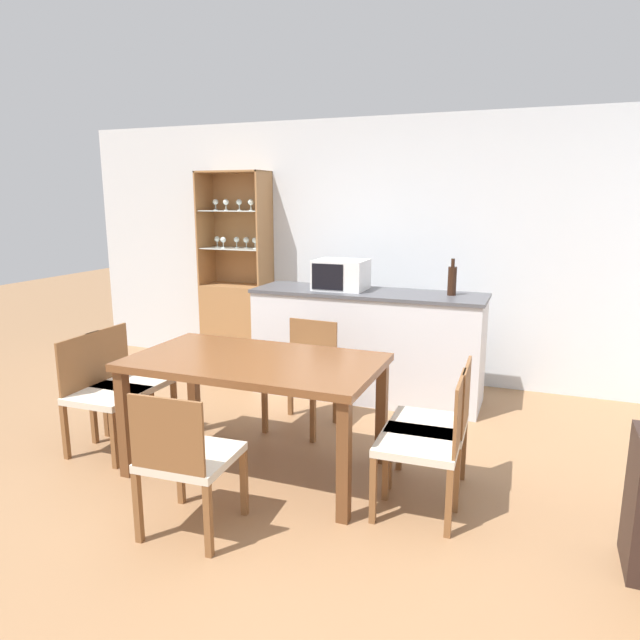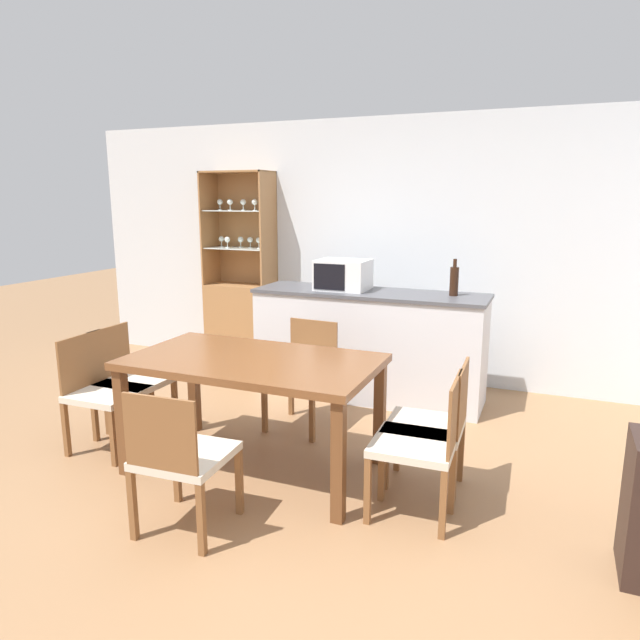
{
  "view_description": "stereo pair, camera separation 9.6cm",
  "coord_description": "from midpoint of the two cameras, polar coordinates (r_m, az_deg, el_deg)",
  "views": [
    {
      "loc": [
        1.48,
        -2.89,
        1.79
      ],
      "look_at": [
        -0.07,
        1.09,
        0.87
      ],
      "focal_mm": 32.0,
      "sensor_mm": 36.0,
      "label": 1
    },
    {
      "loc": [
        1.57,
        -2.85,
        1.79
      ],
      "look_at": [
        -0.07,
        1.09,
        0.87
      ],
      "focal_mm": 32.0,
      "sensor_mm": 36.0,
      "label": 2
    }
  ],
  "objects": [
    {
      "name": "display_cabinet",
      "position": [
        6.23,
        -8.68,
        1.06
      ],
      "size": [
        0.73,
        0.37,
        2.06
      ],
      "color": "#A37042",
      "rests_on": "ground_plane"
    },
    {
      "name": "wine_bottle",
      "position": [
        4.95,
        12.54,
        3.91
      ],
      "size": [
        0.07,
        0.07,
        0.31
      ],
      "color": "black",
      "rests_on": "kitchen_counter"
    },
    {
      "name": "dining_chair_side_left_near",
      "position": [
        4.37,
        -21.53,
        -6.82
      ],
      "size": [
        0.46,
        0.46,
        0.83
      ],
      "rotation": [
        0.0,
        0.0,
        -1.55
      ],
      "color": "beige",
      "rests_on": "ground_plane"
    },
    {
      "name": "dining_chair_side_left_far",
      "position": [
        4.56,
        -19.21,
        -5.85
      ],
      "size": [
        0.46,
        0.46,
        0.83
      ],
      "rotation": [
        0.0,
        0.0,
        -1.58
      ],
      "color": "beige",
      "rests_on": "ground_plane"
    },
    {
      "name": "ground_plane",
      "position": [
        3.71,
        -6.11,
        -16.77
      ],
      "size": [
        18.0,
        18.0,
        0.0
      ],
      "primitive_type": "plane",
      "color": "#936B47"
    },
    {
      "name": "dining_chair_side_right_near",
      "position": [
        3.34,
        9.74,
        -11.97
      ],
      "size": [
        0.47,
        0.47,
        0.83
      ],
      "rotation": [
        0.0,
        0.0,
        1.6
      ],
      "color": "beige",
      "rests_on": "ground_plane"
    },
    {
      "name": "dining_chair_head_near",
      "position": [
        3.21,
        -14.04,
        -13.27
      ],
      "size": [
        0.48,
        0.48,
        0.83
      ],
      "rotation": [
        0.0,
        0.0,
        0.06
      ],
      "color": "beige",
      "rests_on": "ground_plane"
    },
    {
      "name": "dining_chair_head_far",
      "position": [
        4.5,
        -2.28,
        -5.39
      ],
      "size": [
        0.49,
        0.49,
        0.83
      ],
      "rotation": [
        0.0,
        0.0,
        3.07
      ],
      "color": "beige",
      "rests_on": "ground_plane"
    },
    {
      "name": "dining_table",
      "position": [
        3.75,
        -7.24,
        -5.13
      ],
      "size": [
        1.62,
        0.91,
        0.77
      ],
      "color": "brown",
      "rests_on": "ground_plane"
    },
    {
      "name": "microwave",
      "position": [
        5.14,
        1.58,
        4.55
      ],
      "size": [
        0.45,
        0.37,
        0.27
      ],
      "color": "silver",
      "rests_on": "kitchen_counter"
    },
    {
      "name": "dining_chair_side_right_far",
      "position": [
        3.59,
        10.64,
        -10.26
      ],
      "size": [
        0.47,
        0.47,
        0.83
      ],
      "rotation": [
        0.0,
        0.0,
        1.61
      ],
      "color": "beige",
      "rests_on": "ground_plane"
    },
    {
      "name": "kitchen_counter",
      "position": [
        5.17,
        4.16,
        -2.46
      ],
      "size": [
        2.07,
        0.6,
        0.98
      ],
      "color": "silver",
      "rests_on": "ground_plane"
    },
    {
      "name": "wall_back",
      "position": [
        5.73,
        5.8,
        6.93
      ],
      "size": [
        6.8,
        0.06,
        2.55
      ],
      "color": "silver",
      "rests_on": "ground_plane"
    }
  ]
}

